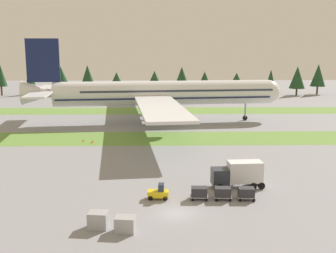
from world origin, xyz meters
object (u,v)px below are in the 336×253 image
Objects in this scene: airliner at (155,93)px; taxiway_marker_1 at (83,140)px; ground_crew_marshaller at (237,177)px; baggage_tug at (159,193)px; catering_truck at (238,173)px; taxiway_marker_0 at (92,141)px; cargo_dolly_third at (246,193)px; uld_container_0 at (125,224)px; cargo_dolly_lead at (199,192)px; uld_container_1 at (98,220)px; cargo_dolly_second at (223,192)px.

airliner is 149.75× the size of taxiway_marker_1.
ground_crew_marshaller is 3.28× the size of taxiway_marker_1.
baggage_tug is 1.53× the size of ground_crew_marshaller.
baggage_tug is at bearing 107.51° from catering_truck.
airliner is 29.91× the size of baggage_tug.
baggage_tug is 4.34× the size of taxiway_marker_0.
cargo_dolly_third is 16.71m from uld_container_0.
cargo_dolly_lead is 1.13× the size of uld_container_1.
baggage_tug is 1.17× the size of cargo_dolly_lead.
ground_crew_marshaller is (10.74, 5.69, 0.13)m from baggage_tug.
ground_crew_marshaller is (2.83, 6.05, 0.03)m from cargo_dolly_second.
baggage_tug is 34.04m from taxiway_marker_0.
cargo_dolly_second is at bearing 145.10° from catering_truck.
ground_crew_marshaller is at bearing -46.04° from taxiway_marker_1.
airliner reaches higher than taxiway_marker_1.
airliner is 35.07× the size of cargo_dolly_lead.
cargo_dolly_lead is 1.00× the size of cargo_dolly_third.
taxiway_marker_0 is at bearing 37.40° from catering_truck.
ground_crew_marshaller is at bearing 3.26° from cargo_dolly_third.
cargo_dolly_lead is at bearing 47.15° from uld_container_0.
catering_truck is (11.53, -50.47, -5.48)m from airliner.
baggage_tug is 5.01× the size of taxiway_marker_1.
airliner is at bearing 56.90° from taxiway_marker_1.
taxiway_marker_1 is at bearing 38.44° from catering_truck.
catering_truck is at bearing -48.78° from taxiway_marker_0.
cargo_dolly_lead is at bearing 90.00° from cargo_dolly_third.
catering_truck is 21.04m from uld_container_1.
uld_container_1 is 41.92m from taxiway_marker_1.
taxiway_marker_1 is (-26.05, 33.12, -0.65)m from cargo_dolly_third.
cargo_dolly_second is at bearing -54.94° from taxiway_marker_1.
cargo_dolly_third is at bearing 178.33° from catering_truck.
catering_truck is 11.58× the size of taxiway_marker_0.
airliner reaches higher than cargo_dolly_second.
cargo_dolly_lead reaches higher than taxiway_marker_1.
cargo_dolly_second is 5.37m from catering_truck.
uld_container_1 is (-17.01, -14.00, -0.08)m from ground_crew_marshaller.
catering_truck reaches higher than cargo_dolly_second.
cargo_dolly_second is (8.81, -54.99, -6.51)m from airliner.
airliner is 63.51m from uld_container_1.
catering_truck is 3.55× the size of uld_container_0.
cargo_dolly_second is at bearing -90.00° from cargo_dolly_lead.
cargo_dolly_second is 1.13× the size of uld_container_0.
catering_truck is at bearing 4.76° from cargo_dolly_third.
taxiway_marker_1 is (-25.87, 28.47, -1.69)m from catering_truck.
baggage_tug is 10.41m from uld_container_1.
baggage_tug is 7.93m from cargo_dolly_second.
uld_container_1 is (-2.88, 0.98, 0.06)m from uld_container_0.
cargo_dolly_lead is at bearing 124.14° from catering_truck.
ground_crew_marshaller is at bearing -47.00° from taxiway_marker_0.
cargo_dolly_third is 4.76m from catering_truck.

